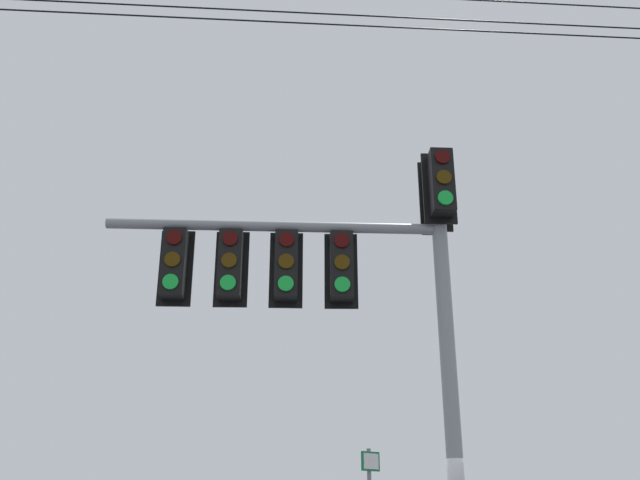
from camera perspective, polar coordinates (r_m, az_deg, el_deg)
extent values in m
cylinder|color=gray|center=(9.08, 10.44, -13.45)|extent=(0.20, 0.20, 6.04)
cylinder|color=gray|center=(9.51, -3.62, 1.09)|extent=(0.88, 4.37, 0.14)
cube|color=black|center=(9.69, 9.63, 4.52)|extent=(0.35, 0.35, 0.90)
cube|color=black|center=(9.83, 9.43, 4.08)|extent=(0.11, 0.44, 1.04)
cylinder|color=#360503|center=(9.68, 9.72, 6.54)|extent=(0.06, 0.20, 0.20)
cylinder|color=#3C2703|center=(9.54, 9.84, 4.95)|extent=(0.06, 0.20, 0.20)
cylinder|color=green|center=(9.41, 9.95, 3.32)|extent=(0.06, 0.20, 0.20)
cube|color=black|center=(10.21, 8.95, 3.03)|extent=(0.35, 0.35, 0.90)
cube|color=black|center=(10.06, 9.13, 3.44)|extent=(0.11, 0.44, 1.04)
cylinder|color=#360503|center=(10.49, 8.68, 4.14)|extent=(0.06, 0.20, 0.20)
cylinder|color=#3C2703|center=(10.36, 8.77, 2.65)|extent=(0.06, 0.20, 0.20)
cylinder|color=green|center=(10.24, 8.87, 1.12)|extent=(0.06, 0.20, 0.20)
cube|color=black|center=(9.34, 1.73, -2.12)|extent=(0.36, 0.36, 0.90)
cube|color=black|center=(9.50, 1.68, -2.47)|extent=(0.13, 0.44, 1.04)
cylinder|color=#360503|center=(9.29, 1.74, -0.03)|extent=(0.07, 0.20, 0.20)
cylinder|color=#3C2703|center=(9.18, 1.77, -1.77)|extent=(0.07, 0.20, 0.20)
cylinder|color=green|center=(9.09, 1.79, -3.55)|extent=(0.07, 0.20, 0.20)
cube|color=black|center=(9.31, -2.71, -2.04)|extent=(0.35, 0.35, 0.90)
cube|color=black|center=(9.47, -2.71, -2.39)|extent=(0.11, 0.44, 1.04)
cylinder|color=#360503|center=(9.26, -2.67, 0.05)|extent=(0.06, 0.20, 0.20)
cylinder|color=#3C2703|center=(9.16, -2.71, -1.70)|extent=(0.06, 0.20, 0.20)
cylinder|color=green|center=(9.06, -2.74, -3.48)|extent=(0.06, 0.20, 0.20)
cube|color=black|center=(9.34, -7.15, -1.96)|extent=(0.35, 0.35, 0.90)
cube|color=black|center=(9.50, -7.04, -2.31)|extent=(0.13, 0.44, 1.04)
cylinder|color=#360503|center=(9.29, -7.16, 0.13)|extent=(0.07, 0.20, 0.20)
cylinder|color=#3C2703|center=(9.19, -7.25, -1.61)|extent=(0.07, 0.20, 0.20)
cylinder|color=green|center=(9.09, -7.34, -3.38)|extent=(0.07, 0.20, 0.20)
cube|color=black|center=(9.42, -11.53, -1.86)|extent=(0.35, 0.35, 0.90)
cube|color=black|center=(9.58, -11.38, -2.21)|extent=(0.12, 0.44, 1.04)
cylinder|color=#360503|center=(9.38, -11.53, 0.21)|extent=(0.06, 0.20, 0.20)
cylinder|color=#3C2703|center=(9.27, -11.67, -1.51)|extent=(0.06, 0.20, 0.20)
cylinder|color=green|center=(9.17, -11.81, -3.27)|extent=(0.06, 0.20, 0.20)
cube|color=#0C7238|center=(12.30, 4.04, -17.15)|extent=(0.18, 0.35, 0.31)
cube|color=white|center=(12.29, 4.08, -17.15)|extent=(0.14, 0.29, 0.25)
cylinder|color=black|center=(11.22, 4.28, 16.59)|extent=(1.88, 17.59, 0.65)
cylinder|color=black|center=(11.34, 4.25, 17.34)|extent=(1.88, 17.59, 0.65)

